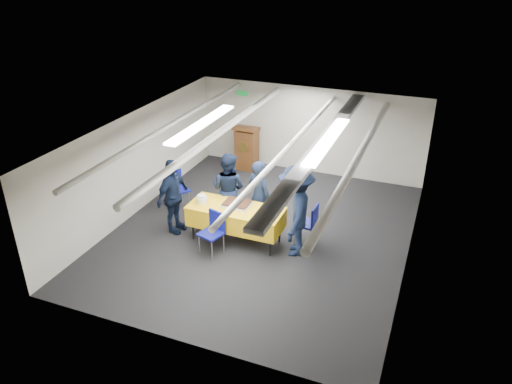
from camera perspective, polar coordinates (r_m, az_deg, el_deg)
ground at (r=10.67m, az=0.63°, el=-4.65°), size 7.00×7.00×0.00m
room_shell at (r=10.19m, az=2.00°, el=5.13°), size 6.00×7.00×2.30m
serving_table at (r=10.13m, az=-2.32°, el=-2.84°), size 1.94×0.80×0.77m
sheet_cake at (r=10.06m, az=-2.17°, el=-1.39°), size 0.55×0.43×0.09m
plate_stack_left at (r=10.24m, az=-6.20°, el=-0.81°), size 0.22×0.22×0.17m
plate_stack_right at (r=9.73m, az=1.12°, el=-2.17°), size 0.23×0.23×0.18m
podium at (r=13.48m, az=-1.06°, el=5.14°), size 0.62×0.53×1.25m
chair_near at (r=9.81m, az=-4.84°, el=-4.17°), size 0.52×0.52×0.87m
chair_right at (r=10.11m, az=6.13°, el=-3.25°), size 0.43×0.43×0.87m
chair_left at (r=11.63m, az=-9.07°, el=0.73°), size 0.57×0.57×0.87m
sailor_a at (r=10.47m, az=0.36°, el=-0.39°), size 0.67×0.55×1.57m
sailor_b at (r=10.72m, az=-3.18°, el=0.38°), size 0.84×0.68×1.62m
sailor_c at (r=10.50m, az=-9.49°, el=-0.50°), size 0.51×1.00×1.63m
sailor_d at (r=9.59m, az=4.56°, el=-2.17°), size 0.91×1.32×1.86m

